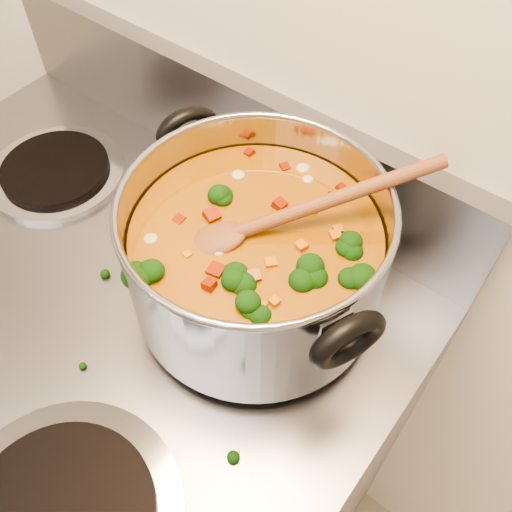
# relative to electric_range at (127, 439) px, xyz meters

# --- Properties ---
(electric_range) EXTENTS (0.79, 0.72, 1.08)m
(electric_range) POSITION_rel_electric_range_xyz_m (0.00, 0.00, 0.00)
(electric_range) COLOR gray
(electric_range) RESTS_ON ground
(stockpot) EXTENTS (0.35, 0.29, 0.17)m
(stockpot) POSITION_rel_electric_range_xyz_m (0.18, 0.16, 0.54)
(stockpot) COLOR #98989F
(stockpot) RESTS_ON electric_range
(wooden_spoon) EXTENTS (0.20, 0.24, 0.09)m
(wooden_spoon) POSITION_rel_electric_range_xyz_m (0.19, 0.17, 0.60)
(wooden_spoon) COLOR brown
(wooden_spoon) RESTS_ON stockpot
(cooktop_crumbs) EXTENTS (0.30, 0.11, 0.01)m
(cooktop_crumbs) POSITION_rel_electric_range_xyz_m (0.13, 0.27, 0.46)
(cooktop_crumbs) COLOR black
(cooktop_crumbs) RESTS_ON electric_range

